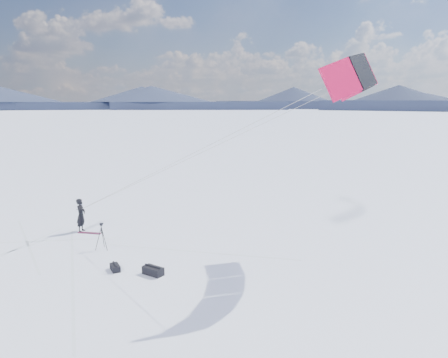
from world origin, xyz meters
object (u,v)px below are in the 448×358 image
at_px(snowkiter, 82,231).
at_px(gear_bag_a, 153,271).
at_px(tripod, 102,233).
at_px(gear_bag_b, 115,267).
at_px(snowboard, 90,233).

bearing_deg(snowkiter, gear_bag_a, -135.57).
height_order(tripod, gear_bag_b, tripod).
distance_m(tripod, gear_bag_b, 3.14).
xyz_separation_m(tripod, gear_bag_b, (2.31, -2.00, -0.74)).
relative_size(snowkiter, tripod, 1.39).
xyz_separation_m(snowkiter, gear_bag_b, (5.36, -3.98, 0.14)).
bearing_deg(snowkiter, gear_bag_b, -144.75).
relative_size(tripod, gear_bag_a, 1.38).
xyz_separation_m(snowkiter, tripod, (3.05, -1.98, 0.88)).
bearing_deg(snowboard, tripod, -50.08).
xyz_separation_m(snowboard, tripod, (2.40, -1.86, 0.86)).
xyz_separation_m(snowkiter, snowboard, (0.65, -0.11, 0.02)).
distance_m(snowkiter, gear_bag_a, 8.06).
bearing_deg(gear_bag_b, gear_bag_a, 48.97).
height_order(tripod, gear_bag_a, tripod).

